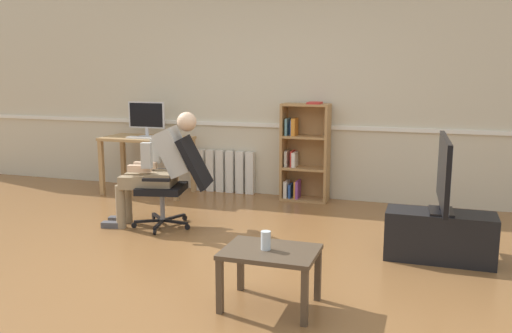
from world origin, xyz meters
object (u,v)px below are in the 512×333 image
(keyboard, at_px, (142,138))
(tv_stand, at_px, (440,236))
(radiator, at_px, (225,171))
(drinking_glass, at_px, (266,240))
(coffee_table, at_px, (270,258))
(computer_desk, at_px, (147,146))
(bookshelf, at_px, (303,154))
(tv_screen, at_px, (444,173))
(office_chair, at_px, (177,178))
(person_seated, at_px, (159,166))
(imac_monitor, at_px, (146,116))
(computer_mouse, at_px, (165,138))

(keyboard, bearing_deg, tv_stand, -20.00)
(keyboard, height_order, radiator, keyboard)
(drinking_glass, bearing_deg, coffee_table, 13.00)
(computer_desk, relative_size, keyboard, 2.90)
(bookshelf, xyz_separation_m, tv_screen, (1.64, -1.77, 0.18))
(office_chair, bearing_deg, person_seated, -90.00)
(keyboard, distance_m, tv_screen, 3.91)
(radiator, bearing_deg, drinking_glass, -64.06)
(tv_screen, bearing_deg, bookshelf, 40.10)
(computer_desk, xyz_separation_m, tv_stand, (3.68, -1.48, -0.42))
(office_chair, bearing_deg, imac_monitor, -153.04)
(radiator, distance_m, drinking_glass, 3.59)
(computer_desk, bearing_deg, bookshelf, 8.16)
(person_seated, height_order, coffee_table, person_seated)
(computer_mouse, xyz_separation_m, drinking_glass, (2.19, -2.71, -0.29))
(imac_monitor, distance_m, person_seated, 1.72)
(computer_mouse, bearing_deg, tv_stand, -22.03)
(imac_monitor, xyz_separation_m, person_seated, (0.92, -1.40, -0.37))
(person_seated, distance_m, tv_stand, 2.83)
(keyboard, xyz_separation_m, tv_screen, (3.67, -1.34, 0.01))
(computer_desk, height_order, bookshelf, bookshelf)
(keyboard, relative_size, computer_mouse, 3.99)
(radiator, xyz_separation_m, person_seated, (-0.06, -1.71, 0.37))
(keyboard, bearing_deg, computer_mouse, 3.58)
(person_seated, height_order, drinking_glass, person_seated)
(radiator, relative_size, person_seated, 0.67)
(imac_monitor, relative_size, drinking_glass, 4.00)
(computer_mouse, relative_size, drinking_glass, 0.76)
(imac_monitor, distance_m, keyboard, 0.34)
(computer_desk, xyz_separation_m, tv_screen, (3.68, -1.48, 0.13))
(computer_mouse, relative_size, radiator, 0.12)
(computer_desk, bearing_deg, tv_screen, -21.87)
(office_chair, bearing_deg, tv_stand, 73.66)
(computer_mouse, distance_m, drinking_glass, 3.50)
(keyboard, bearing_deg, bookshelf, 12.00)
(computer_mouse, height_order, person_seated, person_seated)
(bookshelf, xyz_separation_m, office_chair, (-0.97, -1.58, -0.07))
(office_chair, height_order, coffee_table, office_chair)
(imac_monitor, bearing_deg, computer_desk, -63.88)
(radiator, height_order, coffee_table, radiator)
(coffee_table, bearing_deg, drinking_glass, -167.00)
(imac_monitor, relative_size, office_chair, 0.55)
(keyboard, distance_m, person_seated, 1.48)
(computer_desk, height_order, person_seated, person_seated)
(computer_mouse, xyz_separation_m, bookshelf, (1.72, 0.41, -0.18))
(tv_stand, bearing_deg, radiator, 145.63)
(imac_monitor, bearing_deg, bookshelf, 5.91)
(keyboard, height_order, office_chair, office_chair)
(radiator, height_order, person_seated, person_seated)
(computer_desk, height_order, tv_screen, tv_screen)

